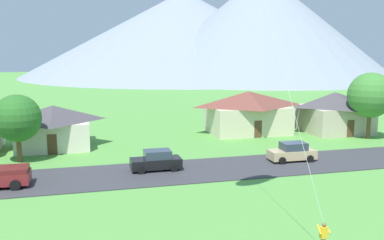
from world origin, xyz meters
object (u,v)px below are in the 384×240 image
Objects in this scene: tree_left_of_center at (17,118)px; parked_car_tan_mid_west at (292,152)px; house_left_center at (248,111)px; house_right_center at (54,126)px; tree_near_left at (371,95)px; parked_car_black_mid_east at (156,161)px; house_leftmost at (334,111)px.

tree_left_of_center reaches higher than parked_car_tan_mid_west.
house_left_center reaches higher than house_right_center.
tree_near_left is 37.08m from tree_left_of_center.
tree_near_left reaches higher than parked_car_black_mid_east.
parked_car_black_mid_east is at bearing -52.71° from house_right_center.
house_leftmost is 36.08m from tree_left_of_center.
parked_car_black_mid_east is at bearing -164.91° from tree_near_left.
tree_near_left is at bearing 28.03° from parked_car_tan_mid_west.
tree_near_left is 15.44m from parked_car_tan_mid_west.
house_left_center is 1.33× the size of tree_near_left.
house_left_center is 2.38× the size of parked_car_black_mid_east.
parked_car_black_mid_east is (-12.44, 0.09, 0.00)m from parked_car_tan_mid_west.
house_left_center reaches higher than parked_car_tan_mid_west.
tree_near_left reaches higher than parked_car_tan_mid_west.
house_leftmost is at bearing 25.68° from parked_car_black_mid_east.
house_right_center is at bearing -174.41° from house_left_center.
tree_left_of_center is 13.30m from parked_car_black_mid_east.
house_left_center reaches higher than house_leftmost.
house_leftmost is 26.83m from parked_car_black_mid_east.
house_right_center is 1.81× the size of parked_car_tan_mid_west.
house_leftmost is at bearing 0.17° from house_right_center.
house_right_center is (-22.41, -2.19, -0.37)m from house_left_center.
tree_near_left reaches higher than house_left_center.
house_leftmost is 1.03× the size of house_right_center.
house_right_center is at bearing 63.96° from tree_left_of_center.
house_leftmost reaches higher than house_right_center.
parked_car_black_mid_east is (-24.13, -11.60, -1.67)m from house_leftmost.
tree_near_left is 26.82m from parked_car_black_mid_east.
tree_left_of_center is at bearing 152.54° from parked_car_black_mid_east.
house_right_center is at bearing 172.37° from tree_near_left.
house_left_center is 2.36× the size of parked_car_tan_mid_west.
tree_left_of_center reaches higher than parked_car_black_mid_east.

